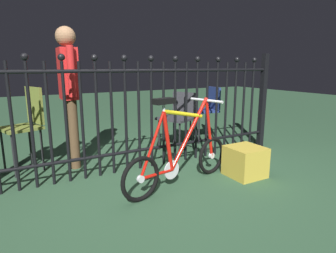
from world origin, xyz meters
name	(u,v)px	position (x,y,z in m)	size (l,w,h in m)	color
ground_plane	(175,186)	(0.00, 0.00, 0.00)	(20.00, 20.00, 0.00)	#2C4D34
iron_fence	(143,110)	(-0.06, 0.61, 0.66)	(3.62, 0.07, 1.30)	black
bicycle	(180,155)	(0.04, -0.02, 0.31)	(1.32, 0.46, 0.86)	black
chair_charcoal	(180,114)	(0.71, 1.09, 0.48)	(0.57, 0.57, 0.78)	black
chair_olive	(27,120)	(-1.18, 1.19, 0.56)	(0.47, 0.47, 0.91)	black
chair_navy	(208,107)	(1.30, 1.25, 0.52)	(0.41, 0.41, 0.82)	black
person_visitor	(69,86)	(-0.73, 1.06, 0.92)	(0.21, 0.48, 1.55)	#4C3823
display_crate	(245,162)	(0.77, -0.13, 0.16)	(0.35, 0.35, 0.31)	#B29933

